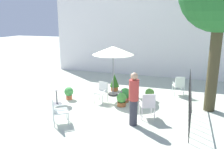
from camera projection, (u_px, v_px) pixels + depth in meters
name	position (u px, v px, depth m)	size (l,w,h in m)	color
ground_plane	(109.00, 100.00, 9.71)	(60.00, 60.00, 0.00)	beige
villa_facade	(136.00, 36.00, 13.63)	(10.35, 0.30, 4.71)	white
terrace_railing	(190.00, 92.00, 8.56)	(0.03, 5.50, 1.01)	black
patio_umbrella_0	(113.00, 51.00, 9.88)	(1.81, 1.81, 2.28)	#2D2D2D
cafe_table_0	(56.00, 93.00, 9.13)	(0.70, 0.70, 0.71)	silver
patio_chair_0	(102.00, 91.00, 9.39)	(0.49, 0.53, 0.84)	white
patio_chair_1	(179.00, 85.00, 10.21)	(0.56, 0.59, 0.89)	white
patio_chair_2	(57.00, 109.00, 7.42)	(0.69, 0.69, 0.93)	silver
patio_chair_3	(148.00, 104.00, 7.82)	(0.63, 0.63, 0.92)	white
potted_plant_0	(115.00, 82.00, 10.87)	(0.45, 0.45, 0.82)	#9A502A
potted_plant_1	(122.00, 99.00, 8.99)	(0.42, 0.40, 0.54)	#B36434
potted_plant_2	(150.00, 94.00, 9.63)	(0.38, 0.38, 0.52)	brown
potted_plant_3	(69.00, 93.00, 9.74)	(0.39, 0.39, 0.54)	#CB6540
potted_plant_4	(125.00, 94.00, 9.41)	(0.43, 0.44, 0.60)	#A05531
standing_person	(134.00, 98.00, 7.24)	(0.39, 0.39, 1.76)	#33333D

